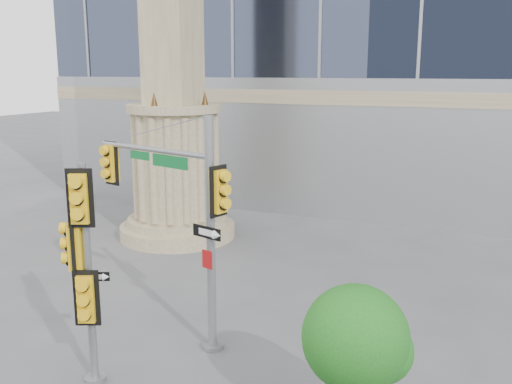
% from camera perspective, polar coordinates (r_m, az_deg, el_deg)
% --- Properties ---
extents(monument, '(4.40, 4.40, 16.60)m').
position_cam_1_polar(monument, '(21.50, -8.23, 9.82)').
color(monument, gray).
rests_on(monument, ground).
extents(main_signal_pole, '(4.07, 1.49, 5.39)m').
position_cam_1_polar(main_signal_pole, '(13.27, -7.62, -1.04)').
color(main_signal_pole, slate).
rests_on(main_signal_pole, ground).
extents(secondary_signal_pole, '(0.87, 0.62, 4.59)m').
position_cam_1_polar(secondary_signal_pole, '(11.75, -16.89, -6.45)').
color(secondary_signal_pole, slate).
rests_on(secondary_signal_pole, ground).
extents(street_tree, '(1.84, 1.80, 2.87)m').
position_cam_1_polar(street_tree, '(9.97, 10.10, -14.57)').
color(street_tree, gray).
rests_on(street_tree, ground).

